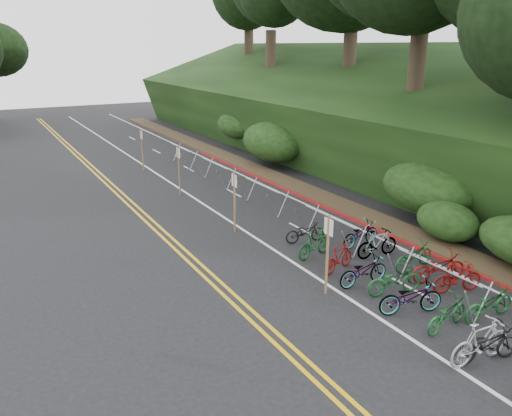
{
  "coord_description": "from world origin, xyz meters",
  "views": [
    {
      "loc": [
        -7.94,
        -5.78,
        7.17
      ],
      "look_at": [
        0.91,
        9.83,
        1.3
      ],
      "focal_mm": 35.0,
      "sensor_mm": 36.0,
      "label": 1
    }
  ],
  "objects": [
    {
      "name": "red_curb",
      "position": [
        5.7,
        12.0,
        0.05
      ],
      "size": [
        0.25,
        28.0,
        0.1
      ],
      "primitive_type": "cube",
      "color": "maroon",
      "rests_on": "ground"
    },
    {
      "name": "embankment",
      "position": [
        12.96,
        19.04,
        2.57
      ],
      "size": [
        14.3,
        48.14,
        9.11
      ],
      "color": "black",
      "rests_on": "ground"
    },
    {
      "name": "signposts_rest",
      "position": [
        0.6,
        14.0,
        1.43
      ],
      "size": [
        0.08,
        18.4,
        2.5
      ],
      "color": "brown",
      "rests_on": "ground"
    },
    {
      "name": "bike_racks_rest",
      "position": [
        3.0,
        13.0,
        0.85
      ],
      "size": [
        1.14,
        23.0,
        1.17
      ],
      "color": "#96999E",
      "rests_on": "ground"
    },
    {
      "name": "road_markings",
      "position": [
        0.63,
        10.1,
        0.0
      ],
      "size": [
        7.47,
        80.0,
        0.01
      ],
      "color": "gold",
      "rests_on": "ground"
    },
    {
      "name": "bike_front",
      "position": [
        1.64,
        0.44,
        0.55
      ],
      "size": [
        0.64,
        1.87,
        1.1
      ],
      "primitive_type": "imported",
      "rotation": [
        0.0,
        0.0,
        1.5
      ],
      "color": "#9E9EA3",
      "rests_on": "ground"
    },
    {
      "name": "ground",
      "position": [
        0.0,
        0.0,
        0.0
      ],
      "size": [
        120.0,
        120.0,
        0.0
      ],
      "primitive_type": "plane",
      "color": "black",
      "rests_on": "ground"
    },
    {
      "name": "bike_valet",
      "position": [
        2.98,
        2.52,
        0.47
      ],
      "size": [
        3.43,
        13.57,
        1.06
      ],
      "color": "#9E9EA3",
      "rests_on": "ground"
    }
  ]
}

